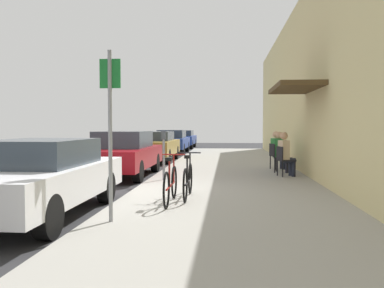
{
  "coord_description": "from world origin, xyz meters",
  "views": [
    {
      "loc": [
        2.16,
        -8.84,
        1.57
      ],
      "look_at": [
        0.96,
        5.13,
        0.97
      ],
      "focal_mm": 37.98,
      "sensor_mm": 36.0,
      "label": 1
    }
  ],
  "objects": [
    {
      "name": "building_facade",
      "position": [
        4.65,
        2.0,
        2.87
      ],
      "size": [
        1.4,
        32.0,
        5.74
      ],
      "color": "beige",
      "rests_on": "ground_plane"
    },
    {
      "name": "parked_car_3",
      "position": [
        -1.1,
        14.92,
        0.71
      ],
      "size": [
        1.8,
        4.4,
        1.36
      ],
      "color": "navy",
      "rests_on": "ground_plane"
    },
    {
      "name": "parked_car_1",
      "position": [
        -1.1,
        3.65,
        0.73
      ],
      "size": [
        1.8,
        4.4,
        1.42
      ],
      "color": "maroon",
      "rests_on": "ground_plane"
    },
    {
      "name": "seated_patron_1",
      "position": [
        3.87,
        4.14,
        0.82
      ],
      "size": [
        0.49,
        0.44,
        1.29
      ],
      "color": "#232838",
      "rests_on": "sidewalk_slab"
    },
    {
      "name": "parked_car_2",
      "position": [
        -1.1,
        9.24,
        0.71
      ],
      "size": [
        1.8,
        4.4,
        1.34
      ],
      "color": "#A58433",
      "rests_on": "ground_plane"
    },
    {
      "name": "bicycle_0",
      "position": [
        1.1,
        -1.28,
        0.48
      ],
      "size": [
        0.46,
        1.71,
        0.9
      ],
      "color": "black",
      "rests_on": "sidewalk_slab"
    },
    {
      "name": "sidewalk_slab",
      "position": [
        2.25,
        2.0,
        0.06
      ],
      "size": [
        4.5,
        32.0,
        0.12
      ],
      "primitive_type": "cube",
      "color": "#9E9B93",
      "rests_on": "ground_plane"
    },
    {
      "name": "cafe_chair_1",
      "position": [
        3.81,
        4.15,
        0.62
      ],
      "size": [
        0.53,
        0.53,
        0.87
      ],
      "color": "black",
      "rests_on": "sidewalk_slab"
    },
    {
      "name": "bicycle_1",
      "position": [
        1.37,
        -0.68,
        0.48
      ],
      "size": [
        0.46,
        1.71,
        0.9
      ],
      "color": "black",
      "rests_on": "sidewalk_slab"
    },
    {
      "name": "cafe_chair_2",
      "position": [
        3.81,
        5.05,
        0.62
      ],
      "size": [
        0.56,
        0.56,
        0.87
      ],
      "color": "black",
      "rests_on": "sidewalk_slab"
    },
    {
      "name": "seated_patron_2",
      "position": [
        3.87,
        5.07,
        0.82
      ],
      "size": [
        0.51,
        0.47,
        1.29
      ],
      "color": "#232838",
      "rests_on": "sidewalk_slab"
    },
    {
      "name": "seated_patron_0",
      "position": [
        3.87,
        3.13,
        0.82
      ],
      "size": [
        0.5,
        0.45,
        1.29
      ],
      "color": "#232838",
      "rests_on": "sidewalk_slab"
    },
    {
      "name": "parked_car_4",
      "position": [
        -1.1,
        20.54,
        0.69
      ],
      "size": [
        1.8,
        4.4,
        1.29
      ],
      "color": "navy",
      "rests_on": "ground_plane"
    },
    {
      "name": "street_sign",
      "position": [
        0.4,
        -2.83,
        1.64
      ],
      "size": [
        0.32,
        0.06,
        2.6
      ],
      "color": "gray",
      "rests_on": "sidewalk_slab"
    },
    {
      "name": "parked_car_0",
      "position": [
        -1.1,
        -2.07,
        0.7
      ],
      "size": [
        1.8,
        4.4,
        1.34
      ],
      "color": "silver",
      "rests_on": "ground_plane"
    },
    {
      "name": "cafe_chair_0",
      "position": [
        3.81,
        3.11,
        0.62
      ],
      "size": [
        0.54,
        0.54,
        0.87
      ],
      "color": "black",
      "rests_on": "sidewalk_slab"
    },
    {
      "name": "parking_meter",
      "position": [
        0.45,
        2.06,
        0.89
      ],
      "size": [
        0.12,
        0.1,
        1.32
      ],
      "color": "slate",
      "rests_on": "sidewalk_slab"
    },
    {
      "name": "ground_plane",
      "position": [
        0.0,
        0.0,
        0.0
      ],
      "size": [
        60.0,
        60.0,
        0.0
      ],
      "primitive_type": "plane",
      "color": "#2D2D30"
    }
  ]
}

